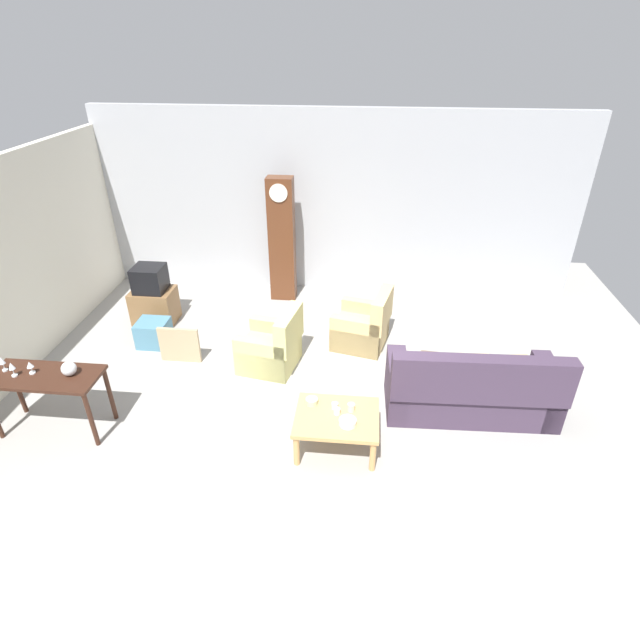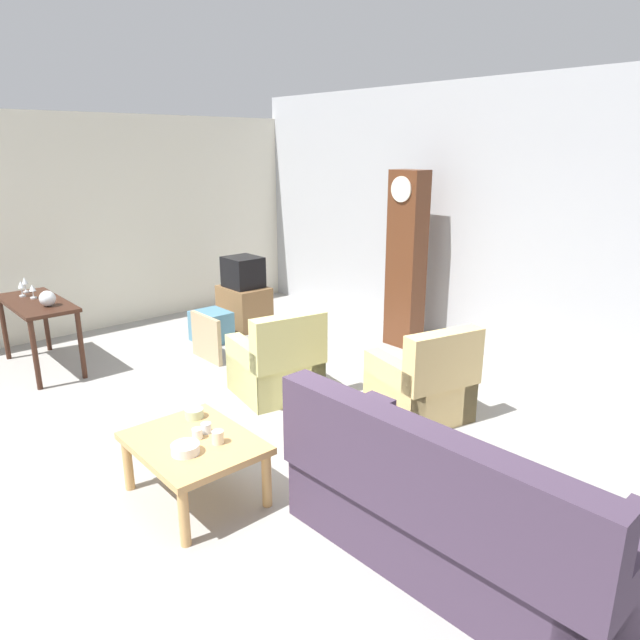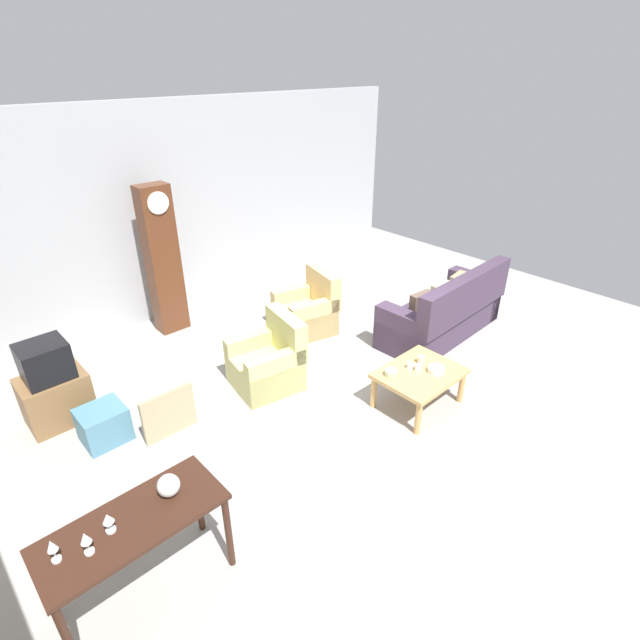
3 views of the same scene
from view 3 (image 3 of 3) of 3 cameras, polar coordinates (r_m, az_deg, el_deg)
The scene contains 21 objects.
ground_plane at distance 6.18m, azimuth 4.26°, elevation -8.32°, with size 10.40×10.40×0.00m, color #999691.
garage_door_wall at distance 8.11m, azimuth -14.62°, elevation 12.56°, with size 8.40×0.16×3.20m, color #ADAFB5.
couch_floral at distance 7.43m, azimuth 14.34°, elevation 0.78°, with size 2.13×0.95×1.04m.
armchair_olive_near at distance 6.16m, azimuth -6.05°, elevation -5.06°, with size 0.91×0.89×0.92m.
armchair_olive_far at distance 7.35m, azimuth -1.47°, elevation 0.96°, with size 0.94×0.92×0.92m.
coffee_table_wood at distance 5.85m, azimuth 11.56°, elevation -6.48°, with size 0.96×0.76×0.46m.
console_table_dark at distance 4.03m, azimuth -20.82°, elevation -22.18°, with size 1.30×0.56×0.80m.
grandfather_clock at distance 7.42m, azimuth -17.91°, elevation 6.58°, with size 0.44×0.30×2.19m.
tv_stand_cabinet at distance 6.32m, azimuth -28.44°, elevation -8.07°, with size 0.68×0.52×0.58m, color brown.
tv_crt at distance 6.06m, azimuth -29.51°, elevation -4.22°, with size 0.48×0.44×0.42m, color black.
framed_picture_leaning at distance 5.63m, azimuth -17.24°, elevation -10.40°, with size 0.60×0.05×0.55m, color tan.
storage_box_blue at distance 5.85m, azimuth -23.99°, elevation -11.10°, with size 0.47×0.43×0.40m, color teal.
glass_dome_cloche at distance 3.97m, azimuth -17.29°, elevation -17.98°, with size 0.17×0.17×0.17m, color silver.
cup_white_porcelain at distance 5.81m, azimuth 11.37°, elevation -5.50°, with size 0.07×0.07×0.08m, color white.
cup_blue_rimmed at distance 5.83m, azimuth 10.47°, elevation -5.27°, with size 0.07×0.07×0.08m, color silver.
cup_cream_tall at distance 5.95m, azimuth 11.73°, elevation -4.55°, with size 0.08×0.08×0.09m, color beige.
bowl_white_stacked at distance 5.83m, azimuth 13.44°, elevation -5.66°, with size 0.19×0.19×0.07m, color white.
bowl_shallow_green at distance 5.67m, azimuth 8.28°, elevation -6.13°, with size 0.14×0.14×0.07m, color #B2C69E.
wine_glass_tall at distance 3.83m, azimuth -28.83°, elevation -22.30°, with size 0.07×0.07×0.19m.
wine_glass_mid at distance 3.78m, azimuth -25.71°, elevation -22.17°, with size 0.07×0.07×0.19m.
wine_glass_short at distance 3.86m, azimuth -23.53°, elevation -20.66°, with size 0.08×0.08×0.16m.
Camera 3 is at (-3.70, -3.31, 3.67)m, focal length 27.37 mm.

